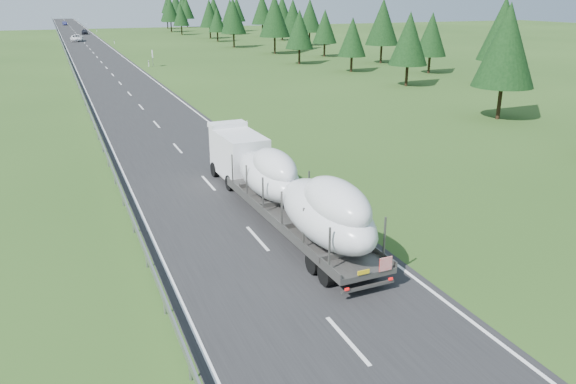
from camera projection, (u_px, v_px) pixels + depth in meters
name	position (u px, v px, depth m)	size (l,w,h in m)	color
ground	(347.00, 341.00, 18.73)	(400.00, 400.00, 0.00)	#264517
road_surface	(97.00, 57.00, 105.94)	(10.00, 400.00, 0.02)	black
guardrail	(66.00, 54.00, 103.78)	(0.10, 400.00, 0.76)	slate
marker_posts	(104.00, 35.00, 156.07)	(0.13, 350.08, 1.00)	silver
highway_sign	(152.00, 55.00, 90.49)	(0.08, 0.90, 2.60)	slate
tree_line_right	(277.00, 15.00, 126.15)	(26.52, 287.17, 12.57)	black
boat_truck	(285.00, 185.00, 27.54)	(3.03, 18.07, 3.90)	white
distant_van	(77.00, 38.00, 141.07)	(2.80, 6.08, 1.69)	white
distant_car_dark	(85.00, 32.00, 166.97)	(1.75, 4.34, 1.48)	black
distant_car_blue	(65.00, 23.00, 218.41)	(1.48, 4.24, 1.40)	#191D48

